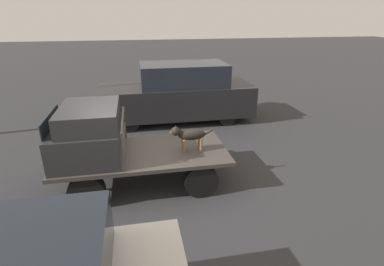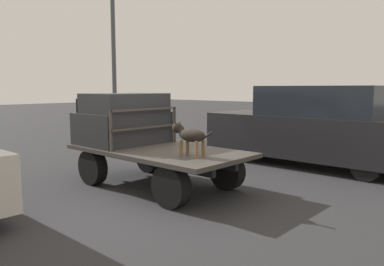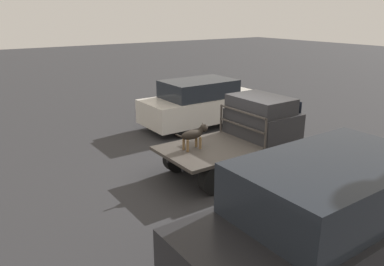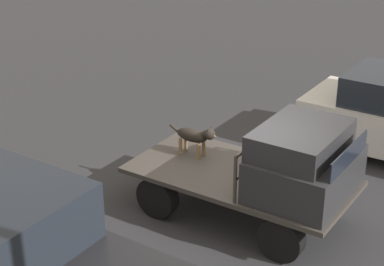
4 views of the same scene
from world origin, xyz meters
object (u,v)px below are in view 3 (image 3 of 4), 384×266
at_px(dog, 195,134).
at_px(parked_sedan, 202,103).
at_px(flatbed_truck, 230,151).
at_px(parked_pickup_far, 336,221).

distance_m(dog, parked_sedan, 4.58).
bearing_deg(dog, flatbed_truck, -18.56).
bearing_deg(dog, parked_sedan, 42.86).
bearing_deg(parked_pickup_far, dog, 87.43).
height_order(flatbed_truck, parked_sedan, parked_sedan).
distance_m(flatbed_truck, parked_sedan, 4.19).
distance_m(parked_sedan, parked_pickup_far, 8.43).
height_order(dog, parked_sedan, parked_sedan).
xyz_separation_m(dog, parked_sedan, (2.85, 3.57, -0.31)).
bearing_deg(parked_sedan, parked_pickup_far, -110.47).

